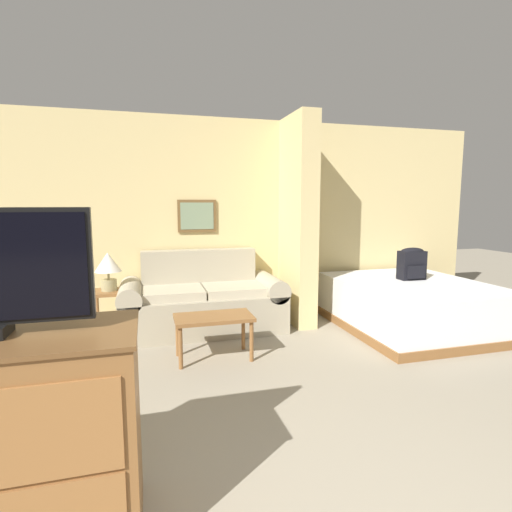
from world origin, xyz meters
TOP-DOWN VIEW (x-y plane):
  - wall_back at (-0.00, 4.23)m, footprint 7.57×0.16m
  - wall_partition_pillar at (0.97, 3.77)m, footprint 0.24×0.78m
  - couch at (-0.25, 3.74)m, footprint 1.93×0.84m
  - coffee_table at (-0.28, 2.80)m, footprint 0.76×0.41m
  - side_table at (-1.31, 3.73)m, footprint 0.36×0.36m
  - table_lamp at (-1.31, 3.73)m, footprint 0.29×0.29m
  - bed at (2.22, 3.17)m, footprint 1.66×1.92m
  - backpack at (2.31, 3.29)m, footprint 0.33×0.19m

SIDE VIEW (x-z plane):
  - bed at x=2.22m, z-range 0.01..0.58m
  - couch at x=-0.25m, z-range -0.13..0.81m
  - coffee_table at x=-0.28m, z-range 0.16..0.59m
  - side_table at x=-1.31m, z-range 0.16..0.71m
  - backpack at x=2.31m, z-range 0.58..0.98m
  - table_lamp at x=-1.31m, z-range 0.61..1.04m
  - wall_back at x=0.00m, z-range -0.01..2.59m
  - wall_partition_pillar at x=0.97m, z-range 0.00..2.60m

